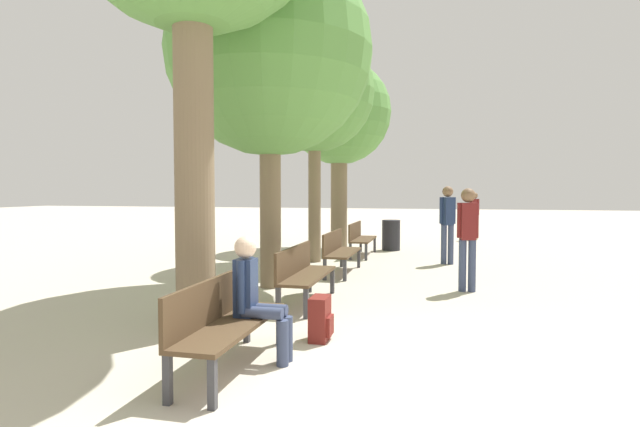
{
  "coord_description": "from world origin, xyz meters",
  "views": [
    {
      "loc": [
        -0.13,
        -4.04,
        1.64
      ],
      "look_at": [
        -2.34,
        5.27,
        1.19
      ],
      "focal_mm": 28.0,
      "sensor_mm": 36.0,
      "label": 1
    }
  ],
  "objects_px": {
    "bench_row_2": "(339,249)",
    "pedestrian_near": "(447,220)",
    "bench_row_0": "(223,317)",
    "bench_row_3": "(360,236)",
    "pedestrian_mid": "(474,213)",
    "pedestrian_far": "(468,233)",
    "tree_row_3": "(339,115)",
    "trash_bin": "(391,235)",
    "tree_row_1": "(270,54)",
    "bench_row_1": "(302,270)",
    "person_seated": "(256,295)",
    "backpack": "(320,319)",
    "tree_row_2": "(314,93)"
  },
  "relations": [
    {
      "from": "tree_row_1",
      "to": "trash_bin",
      "type": "xyz_separation_m",
      "value": [
        1.5,
        5.64,
        -3.48
      ]
    },
    {
      "from": "bench_row_2",
      "to": "pedestrian_far",
      "type": "xyz_separation_m",
      "value": [
        2.36,
        -1.26,
        0.47
      ]
    },
    {
      "from": "tree_row_2",
      "to": "person_seated",
      "type": "xyz_separation_m",
      "value": [
        1.07,
        -6.57,
        -3.19
      ]
    },
    {
      "from": "pedestrian_near",
      "to": "tree_row_1",
      "type": "bearing_deg",
      "value": -131.2
    },
    {
      "from": "bench_row_3",
      "to": "tree_row_3",
      "type": "bearing_deg",
      "value": 117.87
    },
    {
      "from": "backpack",
      "to": "pedestrian_far",
      "type": "relative_size",
      "value": 0.29
    },
    {
      "from": "person_seated",
      "to": "backpack",
      "type": "relative_size",
      "value": 2.49
    },
    {
      "from": "tree_row_3",
      "to": "pedestrian_near",
      "type": "distance_m",
      "value": 4.79
    },
    {
      "from": "person_seated",
      "to": "trash_bin",
      "type": "xyz_separation_m",
      "value": [
        0.44,
        9.15,
        -0.23
      ]
    },
    {
      "from": "bench_row_1",
      "to": "tree_row_3",
      "type": "relative_size",
      "value": 0.32
    },
    {
      "from": "person_seated",
      "to": "pedestrian_near",
      "type": "height_order",
      "value": "pedestrian_near"
    },
    {
      "from": "person_seated",
      "to": "pedestrian_far",
      "type": "relative_size",
      "value": 0.72
    },
    {
      "from": "bench_row_0",
      "to": "backpack",
      "type": "relative_size",
      "value": 3.54
    },
    {
      "from": "bench_row_2",
      "to": "pedestrian_near",
      "type": "relative_size",
      "value": 0.99
    },
    {
      "from": "trash_bin",
      "to": "pedestrian_mid",
      "type": "bearing_deg",
      "value": 55.73
    },
    {
      "from": "bench_row_2",
      "to": "backpack",
      "type": "bearing_deg",
      "value": -81.34
    },
    {
      "from": "tree_row_2",
      "to": "pedestrian_near",
      "type": "xyz_separation_m",
      "value": [
        2.94,
        0.3,
        -2.84
      ]
    },
    {
      "from": "bench_row_3",
      "to": "bench_row_1",
      "type": "bearing_deg",
      "value": -90.0
    },
    {
      "from": "tree_row_2",
      "to": "backpack",
      "type": "height_order",
      "value": "tree_row_2"
    },
    {
      "from": "bench_row_3",
      "to": "tree_row_1",
      "type": "height_order",
      "value": "tree_row_1"
    },
    {
      "from": "bench_row_0",
      "to": "pedestrian_mid",
      "type": "distance_m",
      "value": 13.29
    },
    {
      "from": "bench_row_1",
      "to": "backpack",
      "type": "height_order",
      "value": "bench_row_1"
    },
    {
      "from": "bench_row_0",
      "to": "bench_row_3",
      "type": "xyz_separation_m",
      "value": [
        0.0,
        8.1,
        0.0
      ]
    },
    {
      "from": "bench_row_0",
      "to": "pedestrian_near",
      "type": "bearing_deg",
      "value": 73.62
    },
    {
      "from": "pedestrian_far",
      "to": "tree_row_3",
      "type": "bearing_deg",
      "value": 120.0
    },
    {
      "from": "pedestrian_near",
      "to": "person_seated",
      "type": "bearing_deg",
      "value": -105.29
    },
    {
      "from": "tree_row_1",
      "to": "person_seated",
      "type": "relative_size",
      "value": 4.69
    },
    {
      "from": "bench_row_1",
      "to": "bench_row_2",
      "type": "bearing_deg",
      "value": 90.0
    },
    {
      "from": "tree_row_2",
      "to": "bench_row_3",
      "type": "bearing_deg",
      "value": 56.22
    },
    {
      "from": "bench_row_2",
      "to": "pedestrian_near",
      "type": "bearing_deg",
      "value": 39.58
    },
    {
      "from": "bench_row_2",
      "to": "bench_row_1",
      "type": "bearing_deg",
      "value": -90.0
    },
    {
      "from": "tree_row_2",
      "to": "pedestrian_far",
      "type": "relative_size",
      "value": 3.13
    },
    {
      "from": "bench_row_0",
      "to": "pedestrian_far",
      "type": "distance_m",
      "value": 4.79
    },
    {
      "from": "bench_row_0",
      "to": "bench_row_1",
      "type": "xyz_separation_m",
      "value": [
        0.0,
        2.7,
        0.0
      ]
    },
    {
      "from": "bench_row_1",
      "to": "backpack",
      "type": "bearing_deg",
      "value": -68.15
    },
    {
      "from": "bench_row_1",
      "to": "pedestrian_mid",
      "type": "height_order",
      "value": "pedestrian_mid"
    },
    {
      "from": "tree_row_1",
      "to": "trash_bin",
      "type": "distance_m",
      "value": 6.8
    },
    {
      "from": "bench_row_1",
      "to": "pedestrian_mid",
      "type": "relative_size",
      "value": 1.09
    },
    {
      "from": "tree_row_1",
      "to": "backpack",
      "type": "distance_m",
      "value": 4.8
    },
    {
      "from": "pedestrian_near",
      "to": "pedestrian_far",
      "type": "xyz_separation_m",
      "value": [
        0.26,
        -2.99,
        -0.03
      ]
    },
    {
      "from": "tree_row_3",
      "to": "pedestrian_far",
      "type": "xyz_separation_m",
      "value": [
        3.21,
        -5.56,
        -2.8
      ]
    },
    {
      "from": "pedestrian_mid",
      "to": "bench_row_3",
      "type": "bearing_deg",
      "value": -122.28
    },
    {
      "from": "bench_row_0",
      "to": "bench_row_1",
      "type": "bearing_deg",
      "value": 90.0
    },
    {
      "from": "pedestrian_near",
      "to": "backpack",
      "type": "bearing_deg",
      "value": -103.26
    },
    {
      "from": "pedestrian_near",
      "to": "trash_bin",
      "type": "xyz_separation_m",
      "value": [
        -1.44,
        2.28,
        -0.57
      ]
    },
    {
      "from": "tree_row_1",
      "to": "tree_row_2",
      "type": "xyz_separation_m",
      "value": [
        0.0,
        3.06,
        -0.06
      ]
    },
    {
      "from": "tree_row_2",
      "to": "pedestrian_mid",
      "type": "bearing_deg",
      "value": 57.4
    },
    {
      "from": "tree_row_3",
      "to": "trash_bin",
      "type": "height_order",
      "value": "tree_row_3"
    },
    {
      "from": "tree_row_3",
      "to": "pedestrian_near",
      "type": "bearing_deg",
      "value": -41.09
    },
    {
      "from": "bench_row_0",
      "to": "tree_row_3",
      "type": "xyz_separation_m",
      "value": [
        -0.85,
        9.7,
        3.28
      ]
    }
  ]
}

